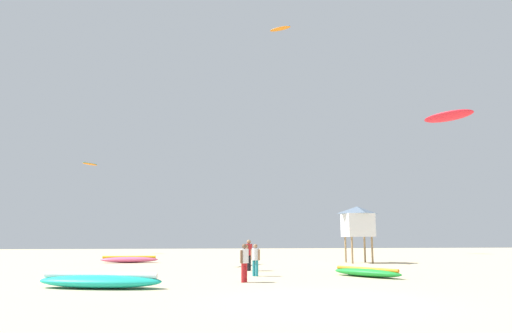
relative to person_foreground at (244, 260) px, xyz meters
The scene contains 11 objects.
ground_plane 6.36m from the person_foreground, 71.84° to the right, with size 120.00×120.00×0.00m, color beige.
person_foreground is the anchor object (origin of this frame).
person_midground 3.00m from the person_foreground, 74.22° to the left, with size 0.42×0.36×1.55m.
person_left 6.45m from the person_foreground, 82.39° to the left, with size 0.39×0.51×1.74m.
kite_grounded_near 6.39m from the person_foreground, 16.94° to the left, with size 3.01×3.65×0.48m.
kite_grounded_mid 16.82m from the person_foreground, 115.13° to the left, with size 4.18×1.22×0.50m.
kite_grounded_far 5.81m from the person_foreground, 164.49° to the right, with size 4.95×2.43×0.59m.
lifeguard_tower 16.32m from the person_foreground, 53.27° to the left, with size 2.30×2.30×4.15m.
kite_aloft_0 41.99m from the person_foreground, 77.05° to the left, with size 2.73×2.17×0.34m.
kite_aloft_1 19.39m from the person_foreground, 30.06° to the left, with size 2.82×3.33×0.75m.
kite_aloft_5 39.18m from the person_foreground, 113.58° to the left, with size 1.75×2.04×0.25m.
Camera 1 is at (-3.76, -13.25, 1.91)m, focal length 31.23 mm.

